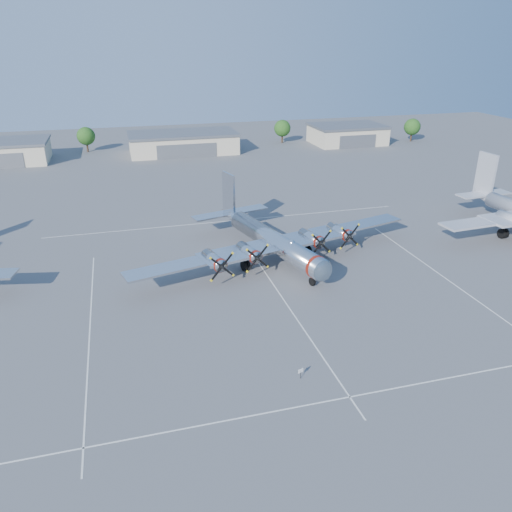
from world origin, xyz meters
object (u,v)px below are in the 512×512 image
object	(u,v)px
hangar_east	(347,134)
tree_far_east	(412,127)
tree_west	(86,136)
info_placard	(301,372)
hangar_center	(183,143)
tree_east	(282,128)
main_bomber_b29	(270,258)
hangar_west	(1,152)

from	to	relation	value
hangar_east	tree_far_east	bearing A→B (deg)	-5.61
tree_west	info_placard	distance (m)	110.64
hangar_center	tree_east	size ratio (longest dim) A/B	4.31
hangar_east	info_placard	world-z (taller)	hangar_east
hangar_center	tree_far_east	distance (m)	68.05
hangar_center	info_placard	size ratio (longest dim) A/B	27.73
hangar_east	tree_west	bearing A→B (deg)	173.72
main_bomber_b29	tree_west	bearing A→B (deg)	93.56
hangar_center	main_bomber_b29	bearing A→B (deg)	-88.40
tree_east	info_placard	world-z (taller)	tree_east
tree_far_east	info_placard	distance (m)	121.54
main_bomber_b29	info_placard	xyz separation A→B (m)	(-5.28, -26.84, 0.73)
info_placard	tree_far_east	bearing A→B (deg)	35.23
tree_west	main_bomber_b29	bearing A→B (deg)	-71.65
tree_east	main_bomber_b29	size ratio (longest dim) A/B	0.16
hangar_center	main_bomber_b29	size ratio (longest dim) A/B	0.67
hangar_center	tree_east	distance (m)	30.64
tree_west	hangar_east	bearing A→B (deg)	-6.28
hangar_center	tree_far_east	world-z (taller)	tree_far_east
hangar_east	main_bomber_b29	distance (m)	86.76
tree_east	main_bomber_b29	distance (m)	84.45
hangar_west	tree_west	world-z (taller)	tree_west
hangar_east	main_bomber_b29	bearing A→B (deg)	-121.99
info_placard	main_bomber_b29	bearing A→B (deg)	60.00
tree_east	info_placard	xyz separation A→B (m)	(-33.22, -106.42, -3.50)
main_bomber_b29	hangar_center	bearing A→B (deg)	76.82
tree_far_east	info_placard	size ratio (longest dim) A/B	6.44
tree_east	main_bomber_b29	bearing A→B (deg)	-109.35
hangar_west	tree_far_east	xyz separation A→B (m)	(113.00, -1.96, 1.51)
hangar_east	tree_west	xyz separation A→B (m)	(-73.00, 8.04, 1.51)
main_bomber_b29	info_placard	distance (m)	27.36
hangar_center	main_bomber_b29	world-z (taller)	hangar_center
hangar_west	tree_far_east	world-z (taller)	tree_far_east
tree_west	hangar_center	bearing A→B (deg)	-17.82
tree_east	main_bomber_b29	world-z (taller)	tree_east
tree_west	main_bomber_b29	size ratio (longest dim) A/B	0.16
hangar_east	info_placard	bearing A→B (deg)	-117.03
info_placard	hangar_east	bearing A→B (deg)	44.09
hangar_east	tree_east	world-z (taller)	tree_east
hangar_west	tree_east	xyz separation A→B (m)	(75.00, 6.04, 1.51)
hangar_east	tree_far_east	distance (m)	20.15
tree_east	hangar_east	bearing A→B (deg)	-18.54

